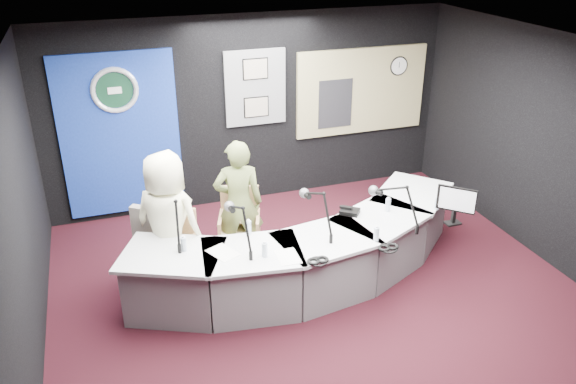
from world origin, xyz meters
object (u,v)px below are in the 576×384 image
object	(u,v)px
armchair_left	(171,250)
person_man	(168,223)
armchair_right	(240,227)
broadcast_desk	(307,254)
person_woman	(239,204)

from	to	relation	value
armchair_left	person_man	size ratio (longest dim) A/B	0.58
armchair_left	person_man	bearing A→B (deg)	0.00
armchair_left	armchair_right	distance (m)	0.94
broadcast_desk	person_woman	distance (m)	1.04
armchair_right	person_man	distance (m)	1.00
armchair_left	person_woman	bearing A→B (deg)	51.85
armchair_left	person_woman	xyz separation A→B (m)	(0.89, 0.28, 0.32)
armchair_left	person_man	world-z (taller)	person_man
person_man	person_woman	bearing A→B (deg)	-125.48
armchair_right	armchair_left	bearing A→B (deg)	-144.79
broadcast_desk	person_man	bearing A→B (deg)	165.04
person_man	armchair_right	bearing A→B (deg)	-125.48
armchair_right	broadcast_desk	bearing A→B (deg)	-29.73
person_man	armchair_left	bearing A→B (deg)	-0.00
person_man	person_woman	xyz separation A→B (m)	(0.89, 0.28, -0.03)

